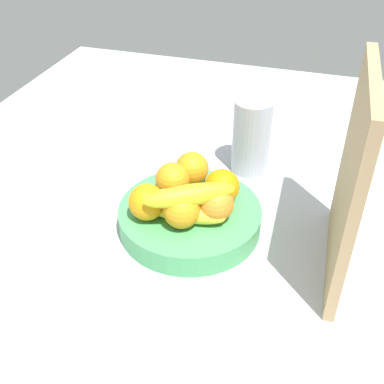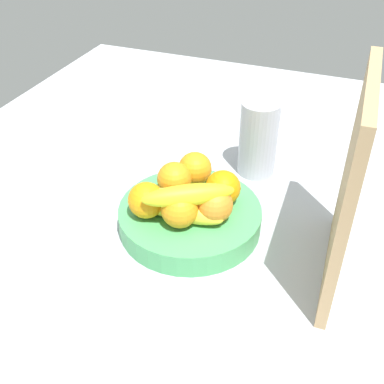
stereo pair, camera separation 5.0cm
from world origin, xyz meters
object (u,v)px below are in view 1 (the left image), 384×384
orange_back_left (180,210)px  cutting_board (350,181)px  orange_center (147,202)px  orange_top_stack (222,187)px  thermos_tumbler (251,136)px  banana_bunch (186,202)px  orange_front_left (192,169)px  orange_back_right (216,204)px  fruit_bowl (192,218)px  orange_front_right (173,180)px

orange_back_left → cutting_board: (-3.19, 27.87, 9.89)cm
orange_center → orange_top_stack: (-8.88, 12.13, 0.00)cm
orange_back_left → thermos_tumbler: 30.18cm
orange_back_left → banana_bunch: (-1.58, 0.53, 0.74)cm
orange_center → thermos_tumbler: size_ratio=0.40×
orange_center → cutting_board: size_ratio=0.19×
orange_front_left → orange_center: same height
orange_front_left → orange_back_right: 12.63cm
orange_top_stack → orange_front_left: bearing=-120.5°
orange_top_stack → thermos_tumbler: bearing=175.1°
banana_bunch → cutting_board: bearing=93.4°
orange_front_left → banana_bunch: bearing=11.8°
banana_bunch → cutting_board: 28.88cm
orange_front_left → orange_top_stack: bearing=59.5°
fruit_bowl → orange_top_stack: (-4.10, 4.83, 5.79)cm
thermos_tumbler → cutting_board: bearing=38.4°
orange_front_left → thermos_tumbler: size_ratio=0.40×
banana_bunch → orange_back_left: bearing=-18.5°
fruit_bowl → orange_top_stack: orange_top_stack is taller
orange_front_left → orange_back_right: (10.05, 7.64, 0.00)cm
orange_back_left → fruit_bowl: bearing=173.1°
orange_center → orange_top_stack: 15.03cm
fruit_bowl → banana_bunch: banana_bunch is taller
banana_bunch → cutting_board: size_ratio=0.52×
orange_back_left → thermos_tumbler: (-29.30, 7.18, 0.57)cm
orange_front_right → thermos_tumbler: thermos_tumbler is taller
orange_front_right → banana_bunch: bearing=35.4°
orange_front_right → orange_center: bearing=-14.9°
orange_front_left → orange_back_right: size_ratio=1.00×
fruit_bowl → orange_back_left: 7.76cm
orange_top_stack → cutting_board: size_ratio=0.19×
orange_front_right → orange_back_left: bearing=27.4°
orange_top_stack → orange_back_right: bearing=2.1°
orange_front_left → banana_bunch: (12.03, 2.51, 0.74)cm
fruit_bowl → orange_center: 10.47cm
orange_front_right → banana_bunch: 8.69cm
fruit_bowl → orange_front_left: orange_front_left is taller
fruit_bowl → thermos_tumbler: (-24.17, 6.56, 6.36)cm
orange_back_left → thermos_tumbler: size_ratio=0.40×
orange_front_left → banana_bunch: 12.31cm
orange_back_left → cutting_board: cutting_board is taller
fruit_bowl → orange_top_stack: size_ratio=4.04×
orange_front_right → orange_center: 8.57cm
orange_front_right → cutting_board: size_ratio=0.19×
orange_back_right → orange_top_stack: same height
orange_back_left → orange_back_right: (-3.56, 5.65, 0.00)cm
banana_bunch → orange_top_stack: bearing=147.3°
orange_front_right → orange_back_right: (5.08, 10.13, 0.00)cm
orange_back_left → orange_back_right: bearing=122.2°
orange_front_left → orange_back_left: same height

